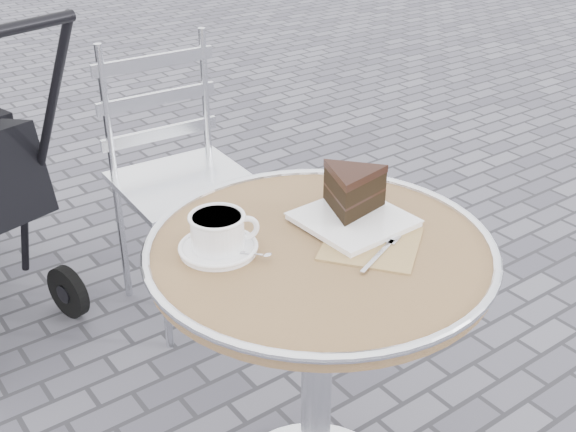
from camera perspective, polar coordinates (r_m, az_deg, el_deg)
cafe_table at (r=1.55m, az=2.42°, el=-7.56°), size 0.72×0.72×0.74m
cappuccino_set at (r=1.43m, az=-5.49°, el=-1.52°), size 0.16×0.17×0.08m
cake_plate_set at (r=1.54m, az=5.15°, el=1.50°), size 0.28×0.35×0.11m
bistro_chair at (r=2.38m, az=-9.26°, el=5.43°), size 0.43×0.43×0.91m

